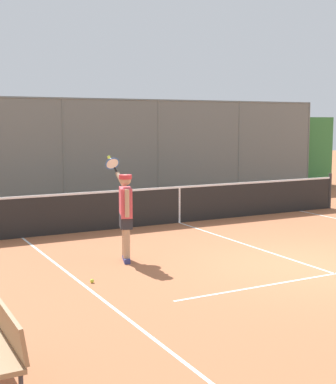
{
  "coord_description": "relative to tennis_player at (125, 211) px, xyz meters",
  "views": [
    {
      "loc": [
        6.99,
        7.65,
        2.64
      ],
      "look_at": [
        1.14,
        -3.39,
        1.05
      ],
      "focal_mm": 52.23,
      "sensor_mm": 36.0,
      "label": 1
    }
  ],
  "objects": [
    {
      "name": "fence_backdrop",
      "position": [
        -2.84,
        -8.15,
        0.43
      ],
      "size": [
        19.77,
        1.37,
        3.37
      ],
      "color": "slate",
      "rests_on": "ground"
    },
    {
      "name": "tennis_net",
      "position": [
        -2.84,
        -3.02,
        -0.47
      ],
      "size": [
        10.58,
        0.09,
        1.07
      ],
      "color": "#2D2D2D",
      "rests_on": "ground"
    },
    {
      "name": "tennis_player",
      "position": [
        0.0,
        0.0,
        0.0
      ],
      "size": [
        0.42,
        1.39,
        1.95
      ],
      "rotation": [
        0.0,
        0.0,
        -1.89
      ],
      "color": "navy",
      "rests_on": "ground"
    },
    {
      "name": "ground_plane",
      "position": [
        -2.84,
        1.89,
        -0.97
      ],
      "size": [
        60.0,
        60.0,
        0.0
      ],
      "primitive_type": "plane",
      "color": "#A8603D"
    },
    {
      "name": "tennis_ball_near_net",
      "position": [
        1.08,
        1.09,
        -0.93
      ],
      "size": [
        0.07,
        0.07,
        0.07
      ],
      "primitive_type": "sphere",
      "color": "#C1D138",
      "rests_on": "ground"
    }
  ]
}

